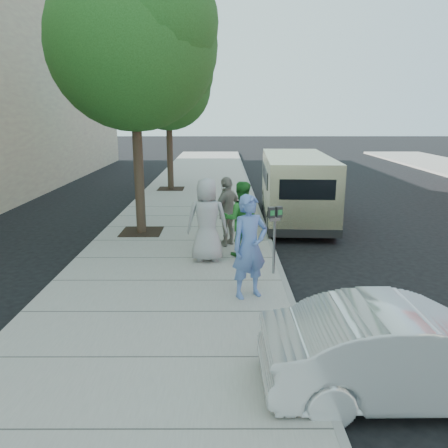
{
  "coord_description": "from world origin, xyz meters",
  "views": [
    {
      "loc": [
        0.13,
        -10.18,
        3.61
      ],
      "look_at": [
        0.16,
        -0.39,
        1.1
      ],
      "focal_mm": 35.0,
      "sensor_mm": 36.0,
      "label": 1
    }
  ],
  "objects_px": {
    "parking_meter": "(275,226)",
    "van": "(295,187)",
    "person_officer": "(250,247)",
    "sedan": "(412,352)",
    "person_green_shirt": "(241,219)",
    "person_gray_shirt": "(207,220)",
    "person_striped_polo": "(227,211)",
    "tree_far": "(169,83)",
    "tree_near": "(134,38)"
  },
  "relations": [
    {
      "from": "parking_meter",
      "to": "van",
      "type": "bearing_deg",
      "value": 56.06
    },
    {
      "from": "van",
      "to": "person_officer",
      "type": "height_order",
      "value": "van"
    },
    {
      "from": "sedan",
      "to": "person_officer",
      "type": "bearing_deg",
      "value": 32.71
    },
    {
      "from": "parking_meter",
      "to": "sedan",
      "type": "relative_size",
      "value": 0.39
    },
    {
      "from": "person_green_shirt",
      "to": "person_gray_shirt",
      "type": "xyz_separation_m",
      "value": [
        -0.82,
        -0.4,
        0.07
      ]
    },
    {
      "from": "sedan",
      "to": "person_green_shirt",
      "type": "xyz_separation_m",
      "value": [
        -1.97,
        5.41,
        0.45
      ]
    },
    {
      "from": "person_striped_polo",
      "to": "person_green_shirt",
      "type": "bearing_deg",
      "value": 57.62
    },
    {
      "from": "tree_far",
      "to": "van",
      "type": "xyz_separation_m",
      "value": [
        4.83,
        -5.63,
        -3.7
      ]
    },
    {
      "from": "van",
      "to": "person_striped_polo",
      "type": "bearing_deg",
      "value": -122.23
    },
    {
      "from": "person_gray_shirt",
      "to": "person_striped_polo",
      "type": "distance_m",
      "value": 1.36
    },
    {
      "from": "tree_far",
      "to": "person_officer",
      "type": "xyz_separation_m",
      "value": [
        2.89,
        -12.31,
        -3.74
      ]
    },
    {
      "from": "tree_near",
      "to": "person_officer",
      "type": "height_order",
      "value": "tree_near"
    },
    {
      "from": "person_green_shirt",
      "to": "person_gray_shirt",
      "type": "height_order",
      "value": "person_gray_shirt"
    },
    {
      "from": "parking_meter",
      "to": "person_striped_polo",
      "type": "height_order",
      "value": "person_striped_polo"
    },
    {
      "from": "tree_near",
      "to": "person_green_shirt",
      "type": "relative_size",
      "value": 4.06
    },
    {
      "from": "van",
      "to": "sedan",
      "type": "xyz_separation_m",
      "value": [
        -0.04,
        -9.57,
        -0.55
      ]
    },
    {
      "from": "sedan",
      "to": "person_officer",
      "type": "distance_m",
      "value": 3.5
    },
    {
      "from": "person_gray_shirt",
      "to": "person_officer",
      "type": "bearing_deg",
      "value": 111.33
    },
    {
      "from": "van",
      "to": "person_gray_shirt",
      "type": "relative_size",
      "value": 3.06
    },
    {
      "from": "sedan",
      "to": "person_officer",
      "type": "height_order",
      "value": "person_officer"
    },
    {
      "from": "tree_near",
      "to": "person_gray_shirt",
      "type": "height_order",
      "value": "tree_near"
    },
    {
      "from": "tree_far",
      "to": "person_gray_shirt",
      "type": "xyz_separation_m",
      "value": [
        2.01,
        -10.19,
        -3.73
      ]
    },
    {
      "from": "sedan",
      "to": "person_green_shirt",
      "type": "relative_size",
      "value": 2.07
    },
    {
      "from": "person_striped_polo",
      "to": "van",
      "type": "bearing_deg",
      "value": -178.52
    },
    {
      "from": "tree_near",
      "to": "person_officer",
      "type": "xyz_separation_m",
      "value": [
        2.89,
        -4.71,
        -4.4
      ]
    },
    {
      "from": "parking_meter",
      "to": "person_striped_polo",
      "type": "xyz_separation_m",
      "value": [
        -1.0,
        2.15,
        -0.17
      ]
    },
    {
      "from": "tree_far",
      "to": "person_green_shirt",
      "type": "height_order",
      "value": "tree_far"
    },
    {
      "from": "sedan",
      "to": "person_green_shirt",
      "type": "height_order",
      "value": "person_green_shirt"
    },
    {
      "from": "tree_far",
      "to": "person_gray_shirt",
      "type": "bearing_deg",
      "value": -78.84
    },
    {
      "from": "parking_meter",
      "to": "sedan",
      "type": "distance_m",
      "value": 4.36
    },
    {
      "from": "parking_meter",
      "to": "van",
      "type": "relative_size",
      "value": 0.25
    },
    {
      "from": "van",
      "to": "tree_far",
      "type": "bearing_deg",
      "value": 133.69
    },
    {
      "from": "tree_near",
      "to": "sedan",
      "type": "bearing_deg",
      "value": -57.73
    },
    {
      "from": "tree_far",
      "to": "person_officer",
      "type": "relative_size",
      "value": 3.25
    },
    {
      "from": "van",
      "to": "person_gray_shirt",
      "type": "height_order",
      "value": "van"
    },
    {
      "from": "van",
      "to": "person_striped_polo",
      "type": "height_order",
      "value": "van"
    },
    {
      "from": "person_officer",
      "to": "person_striped_polo",
      "type": "relative_size",
      "value": 1.08
    },
    {
      "from": "tree_near",
      "to": "sedan",
      "type": "distance_m",
      "value": 10.24
    },
    {
      "from": "tree_near",
      "to": "van",
      "type": "xyz_separation_m",
      "value": [
        4.83,
        1.97,
        -4.36
      ]
    },
    {
      "from": "person_green_shirt",
      "to": "person_officer",
      "type": "bearing_deg",
      "value": 90.11
    },
    {
      "from": "person_green_shirt",
      "to": "person_striped_polo",
      "type": "relative_size",
      "value": 1.0
    },
    {
      "from": "tree_far",
      "to": "person_gray_shirt",
      "type": "relative_size",
      "value": 3.25
    },
    {
      "from": "sedan",
      "to": "van",
      "type": "bearing_deg",
      "value": -0.99
    },
    {
      "from": "tree_near",
      "to": "person_green_shirt",
      "type": "distance_m",
      "value": 5.72
    },
    {
      "from": "tree_near",
      "to": "tree_far",
      "type": "relative_size",
      "value": 1.16
    },
    {
      "from": "tree_near",
      "to": "van",
      "type": "relative_size",
      "value": 1.23
    },
    {
      "from": "person_officer",
      "to": "person_striped_polo",
      "type": "distance_m",
      "value": 3.41
    },
    {
      "from": "parking_meter",
      "to": "person_gray_shirt",
      "type": "relative_size",
      "value": 0.75
    },
    {
      "from": "tree_far",
      "to": "van",
      "type": "relative_size",
      "value": 1.06
    },
    {
      "from": "person_gray_shirt",
      "to": "van",
      "type": "bearing_deg",
      "value": -122.91
    }
  ]
}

